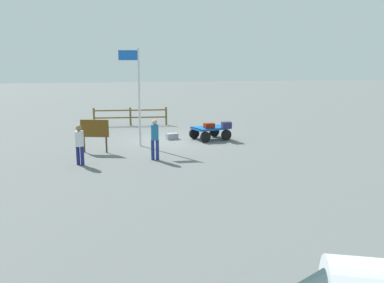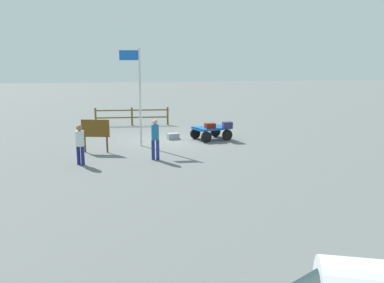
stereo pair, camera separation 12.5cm
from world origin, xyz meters
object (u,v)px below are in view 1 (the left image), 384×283
at_px(worker_trailing, 79,142).
at_px(flagpole, 137,90).
at_px(worker_lead, 155,137).
at_px(suitcase_olive, 226,125).
at_px(suitcase_navy, 209,126).
at_px(suitcase_dark, 172,136).
at_px(signboard, 95,131).
at_px(luggage_cart, 210,131).

height_order(worker_trailing, flagpole, flagpole).
relative_size(worker_lead, worker_trailing, 1.06).
distance_m(suitcase_olive, worker_trailing, 7.87).
distance_m(suitcase_navy, worker_trailing, 7.23).
relative_size(suitcase_dark, worker_lead, 0.39).
distance_m(suitcase_olive, worker_lead, 5.23).
bearing_deg(suitcase_navy, signboard, 16.02).
relative_size(suitcase_navy, flagpole, 0.12).
bearing_deg(suitcase_olive, signboard, 12.26).
xyz_separation_m(suitcase_dark, flagpole, (1.85, 1.39, 2.55)).
height_order(luggage_cart, worker_trailing, worker_trailing).
height_order(luggage_cart, signboard, signboard).
distance_m(suitcase_dark, signboard, 4.64).
xyz_separation_m(worker_lead, signboard, (2.45, -1.93, 0.04)).
bearing_deg(luggage_cart, suitcase_navy, 70.85).
bearing_deg(worker_trailing, suitcase_navy, -148.30).
distance_m(luggage_cart, suitcase_olive, 0.99).
bearing_deg(suitcase_navy, suitcase_dark, -25.31).
bearing_deg(signboard, worker_trailing, 76.47).
bearing_deg(suitcase_dark, suitcase_olive, 158.25).
bearing_deg(worker_lead, suitcase_navy, -131.81).
bearing_deg(suitcase_dark, flagpole, 36.84).
bearing_deg(worker_trailing, luggage_cart, -146.48).
xyz_separation_m(luggage_cart, suitcase_dark, (1.91, -0.49, -0.32)).
bearing_deg(signboard, luggage_cart, -161.06).
relative_size(suitcase_dark, signboard, 0.45).
height_order(suitcase_navy, signboard, signboard).
bearing_deg(worker_trailing, worker_lead, -175.23).
xyz_separation_m(suitcase_olive, worker_lead, (4.03, 3.34, 0.14)).
xyz_separation_m(worker_lead, worker_trailing, (2.97, 0.25, -0.03)).
distance_m(suitcase_navy, worker_lead, 4.77).
xyz_separation_m(suitcase_dark, worker_lead, (1.39, 4.39, 0.80)).
xyz_separation_m(luggage_cart, worker_trailing, (6.27, 4.16, 0.45)).
xyz_separation_m(suitcase_navy, worker_trailing, (6.15, 3.80, 0.14)).
relative_size(worker_lead, flagpole, 0.37).
relative_size(luggage_cart, suitcase_olive, 4.39).
bearing_deg(worker_lead, signboard, -38.30).
bearing_deg(suitcase_olive, suitcase_dark, -21.75).
xyz_separation_m(worker_trailing, flagpole, (-2.51, -3.25, 1.78)).
xyz_separation_m(luggage_cart, suitcase_olive, (-0.73, 0.57, 0.35)).
height_order(suitcase_olive, worker_lead, worker_lead).
distance_m(flagpole, signboard, 2.83).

